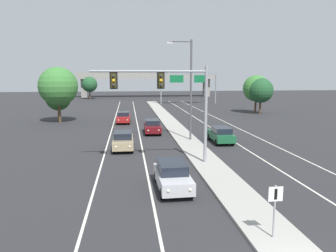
{
  "coord_description": "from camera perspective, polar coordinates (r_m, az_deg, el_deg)",
  "views": [
    {
      "loc": [
        -5.9,
        -8.63,
        6.64
      ],
      "look_at": [
        -3.2,
        13.04,
        3.2
      ],
      "focal_mm": 34.23,
      "sensor_mm": 36.0,
      "label": 1
    }
  ],
  "objects": [
    {
      "name": "tree_far_right_c",
      "position": [
        58.35,
        16.18,
        6.09
      ],
      "size": [
        4.33,
        4.33,
        6.26
      ],
      "color": "#4C3823",
      "rests_on": "ground"
    },
    {
      "name": "edge_stripe_right",
      "position": [
        36.99,
        15.1,
        -1.69
      ],
      "size": [
        0.14,
        100.0,
        0.01
      ],
      "primitive_type": "cube",
      "color": "silver",
      "rests_on": "ground"
    },
    {
      "name": "tree_far_left_a",
      "position": [
        49.36,
        -18.98,
        4.74
      ],
      "size": [
        3.63,
        3.63,
        5.26
      ],
      "color": "#4C3823",
      "rests_on": "ground"
    },
    {
      "name": "tree_far_right_b",
      "position": [
        59.34,
        15.43,
        6.48
      ],
      "size": [
        4.67,
        4.67,
        6.76
      ],
      "color": "#4C3823",
      "rests_on": "ground"
    },
    {
      "name": "median_island",
      "position": [
        28.05,
        5.26,
        -4.62
      ],
      "size": [
        2.4,
        110.0,
        0.15
      ],
      "primitive_type": "cube",
      "color": "#9E9B93",
      "rests_on": "ground"
    },
    {
      "name": "overpass_bridge",
      "position": [
        101.52,
        -3.82,
        8.45
      ],
      "size": [
        42.4,
        6.4,
        7.65
      ],
      "color": "gray",
      "rests_on": "ground"
    },
    {
      "name": "car_oncoming_tan",
      "position": [
        29.42,
        -8.01,
        -2.55
      ],
      "size": [
        1.83,
        4.48,
        1.58
      ],
      "color": "tan",
      "rests_on": "ground"
    },
    {
      "name": "street_lamp_median",
      "position": [
        32.36,
        3.72,
        7.44
      ],
      "size": [
        2.58,
        0.28,
        10.0
      ],
      "color": "#4C4C51",
      "rests_on": "median_island"
    },
    {
      "name": "lane_stripe_receding_center",
      "position": [
        35.88,
        10.21,
        -1.85
      ],
      "size": [
        0.14,
        100.0,
        0.01
      ],
      "primitive_type": "cube",
      "color": "silver",
      "rests_on": "ground"
    },
    {
      "name": "tree_far_left_c",
      "position": [
        47.81,
        -18.96,
        6.69
      ],
      "size": [
        5.45,
        5.45,
        7.89
      ],
      "color": "#4C3823",
      "rests_on": "ground"
    },
    {
      "name": "car_receding_green",
      "position": [
        32.48,
        9.4,
        -1.49
      ],
      "size": [
        1.87,
        4.49,
        1.58
      ],
      "color": "#195633",
      "rests_on": "ground"
    },
    {
      "name": "car_oncoming_red",
      "position": [
        45.76,
        -7.91,
        1.56
      ],
      "size": [
        1.93,
        4.51,
        1.58
      ],
      "color": "maroon",
      "rests_on": "ground"
    },
    {
      "name": "tree_far_left_b",
      "position": [
        94.89,
        -13.8,
        7.2
      ],
      "size": [
        4.4,
        4.4,
        6.37
      ],
      "color": "#4C3823",
      "rests_on": "ground"
    },
    {
      "name": "lane_stripe_oncoming_center",
      "position": [
        34.3,
        -4.97,
        -2.24
      ],
      "size": [
        0.14,
        100.0,
        0.01
      ],
      "primitive_type": "cube",
      "color": "silver",
      "rests_on": "ground"
    },
    {
      "name": "median_sign_post",
      "position": [
        13.81,
        18.5,
        -13.0
      ],
      "size": [
        0.6,
        0.1,
        2.2
      ],
      "color": "gray",
      "rests_on": "median_island"
    },
    {
      "name": "highway_sign_gantry",
      "position": [
        75.46,
        3.7,
        8.57
      ],
      "size": [
        13.28,
        0.42,
        7.5
      ],
      "color": "gray",
      "rests_on": "ground"
    },
    {
      "name": "car_oncoming_silver",
      "position": [
        19.09,
        0.78,
        -8.8
      ],
      "size": [
        1.91,
        4.5,
        1.58
      ],
      "color": "#B7B7BC",
      "rests_on": "ground"
    },
    {
      "name": "edge_stripe_left",
      "position": [
        34.34,
        -10.48,
        -2.34
      ],
      "size": [
        0.14,
        100.0,
        0.01
      ],
      "primitive_type": "cube",
      "color": "silver",
      "rests_on": "ground"
    },
    {
      "name": "car_oncoming_darkred",
      "position": [
        37.23,
        -2.82,
        -0.05
      ],
      "size": [
        1.86,
        4.49,
        1.58
      ],
      "color": "#5B0F14",
      "rests_on": "ground"
    },
    {
      "name": "overhead_signal_mast",
      "position": [
        23.34,
        0.29,
        5.81
      ],
      "size": [
        8.5,
        0.44,
        7.2
      ],
      "color": "gray",
      "rests_on": "median_island"
    }
  ]
}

